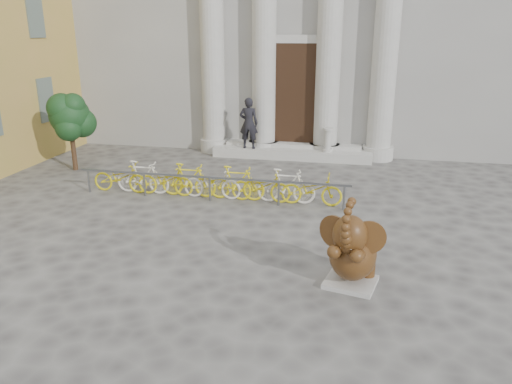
% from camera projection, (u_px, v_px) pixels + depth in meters
% --- Properties ---
extents(ground, '(80.00, 80.00, 0.00)m').
position_uv_depth(ground, '(230.00, 266.00, 10.46)').
color(ground, '#474442').
rests_on(ground, ground).
extents(entrance_steps, '(6.00, 1.20, 0.36)m').
position_uv_depth(entrance_steps, '(292.00, 153.00, 19.13)').
color(entrance_steps, '#A8A59E').
rests_on(entrance_steps, ground).
extents(elephant_statue, '(1.24, 1.48, 1.89)m').
position_uv_depth(elephant_statue, '(352.00, 253.00, 9.47)').
color(elephant_statue, '#A8A59E').
rests_on(elephant_statue, ground).
extents(bike_rack, '(8.00, 0.53, 1.00)m').
position_uv_depth(bike_rack, '(212.00, 182.00, 14.47)').
color(bike_rack, slate).
rests_on(bike_rack, ground).
extents(tree, '(1.55, 1.41, 2.68)m').
position_uv_depth(tree, '(70.00, 117.00, 16.91)').
color(tree, '#332114').
rests_on(tree, ground).
extents(pedestrian, '(0.72, 0.49, 1.93)m').
position_uv_depth(pedestrian, '(249.00, 123.00, 18.77)').
color(pedestrian, black).
rests_on(pedestrian, entrance_steps).
extents(balustrade_post, '(0.37, 0.37, 0.89)m').
position_uv_depth(balustrade_post, '(328.00, 141.00, 18.41)').
color(balustrade_post, '#A8A59E').
rests_on(balustrade_post, entrance_steps).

